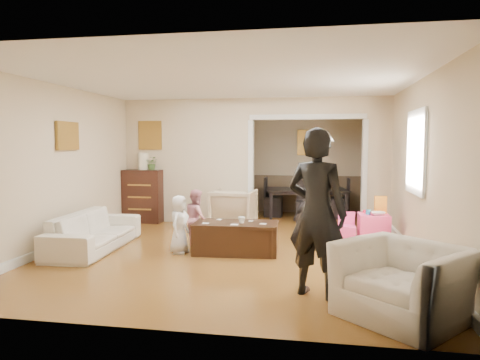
% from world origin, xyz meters
% --- Properties ---
extents(floor, '(7.00, 7.00, 0.00)m').
position_xyz_m(floor, '(0.00, 0.00, 0.00)').
color(floor, '#9A6827').
rests_on(floor, ground).
extents(partition_left, '(2.75, 0.18, 2.60)m').
position_xyz_m(partition_left, '(-1.38, 1.80, 1.30)').
color(partition_left, '#CBB794').
rests_on(partition_left, ground).
extents(partition_right, '(0.55, 0.18, 2.60)m').
position_xyz_m(partition_right, '(2.48, 1.80, 1.30)').
color(partition_right, '#CBB794').
rests_on(partition_right, ground).
extents(partition_header, '(2.22, 0.18, 0.35)m').
position_xyz_m(partition_header, '(1.10, 1.80, 2.42)').
color(partition_header, '#CBB794').
rests_on(partition_header, partition_right).
extents(window_pane, '(0.03, 0.95, 1.10)m').
position_xyz_m(window_pane, '(2.73, -0.40, 1.55)').
color(window_pane, white).
rests_on(window_pane, ground).
extents(framed_art_partition, '(0.45, 0.03, 0.55)m').
position_xyz_m(framed_art_partition, '(-2.20, 1.70, 1.85)').
color(framed_art_partition, brown).
rests_on(framed_art_partition, partition_left).
extents(framed_art_sofa_wall, '(0.03, 0.55, 0.40)m').
position_xyz_m(framed_art_sofa_wall, '(-2.71, -0.60, 1.80)').
color(framed_art_sofa_wall, brown).
extents(framed_art_alcove, '(0.45, 0.03, 0.55)m').
position_xyz_m(framed_art_alcove, '(1.10, 3.44, 1.70)').
color(framed_art_alcove, brown).
extents(sofa, '(0.86, 2.03, 0.58)m').
position_xyz_m(sofa, '(-2.16, -0.82, 0.29)').
color(sofa, silver).
rests_on(sofa, ground).
extents(armchair_back, '(0.88, 0.90, 0.78)m').
position_xyz_m(armchair_back, '(-0.31, 1.24, 0.39)').
color(armchair_back, tan).
rests_on(armchair_back, ground).
extents(armchair_front, '(1.45, 1.44, 0.71)m').
position_xyz_m(armchair_front, '(2.10, -2.85, 0.36)').
color(armchair_front, silver).
rests_on(armchair_front, ground).
extents(dresser, '(0.81, 0.46, 1.12)m').
position_xyz_m(dresser, '(-2.33, 1.60, 0.56)').
color(dresser, '#361A10').
rests_on(dresser, ground).
extents(table_lamp, '(0.22, 0.22, 0.36)m').
position_xyz_m(table_lamp, '(-2.33, 1.60, 1.30)').
color(table_lamp, beige).
rests_on(table_lamp, dresser).
extents(potted_plant, '(0.25, 0.22, 0.28)m').
position_xyz_m(potted_plant, '(-2.13, 1.60, 1.26)').
color(potted_plant, '#4A7232').
rests_on(potted_plant, dresser).
extents(coffee_table, '(1.30, 0.71, 0.47)m').
position_xyz_m(coffee_table, '(0.08, -0.67, 0.24)').
color(coffee_table, '#382011').
rests_on(coffee_table, ground).
extents(coffee_cup, '(0.11, 0.11, 0.10)m').
position_xyz_m(coffee_cup, '(0.18, -0.72, 0.52)').
color(coffee_cup, white).
rests_on(coffee_cup, coffee_table).
extents(play_table, '(0.50, 0.50, 0.48)m').
position_xyz_m(play_table, '(2.27, 0.48, 0.24)').
color(play_table, '#FF4384').
rests_on(play_table, ground).
extents(cereal_box, '(0.20, 0.07, 0.30)m').
position_xyz_m(cereal_box, '(2.39, 0.58, 0.63)').
color(cereal_box, yellow).
rests_on(cereal_box, play_table).
extents(cyan_cup, '(0.08, 0.08, 0.08)m').
position_xyz_m(cyan_cup, '(2.17, 0.43, 0.52)').
color(cyan_cup, '#269DC1').
rests_on(cyan_cup, play_table).
extents(toy_block, '(0.10, 0.08, 0.05)m').
position_xyz_m(toy_block, '(2.15, 0.60, 0.50)').
color(toy_block, red).
rests_on(toy_block, play_table).
extents(play_bowl, '(0.24, 0.24, 0.06)m').
position_xyz_m(play_bowl, '(2.32, 0.36, 0.50)').
color(play_bowl, silver).
rests_on(play_bowl, play_table).
extents(dining_table, '(1.96, 1.28, 0.64)m').
position_xyz_m(dining_table, '(1.09, 2.79, 0.32)').
color(dining_table, black).
rests_on(dining_table, ground).
extents(adult_person, '(0.79, 0.68, 1.84)m').
position_xyz_m(adult_person, '(1.29, -2.37, 0.92)').
color(adult_person, black).
rests_on(adult_person, ground).
extents(child_kneel_a, '(0.33, 0.46, 0.89)m').
position_xyz_m(child_kneel_a, '(-0.77, -0.82, 0.44)').
color(child_kneel_a, white).
rests_on(child_kneel_a, ground).
extents(child_kneel_b, '(0.51, 0.56, 0.94)m').
position_xyz_m(child_kneel_b, '(-0.62, -0.37, 0.47)').
color(child_kneel_b, pink).
rests_on(child_kneel_b, ground).
extents(child_toddler, '(0.54, 0.53, 0.90)m').
position_xyz_m(child_toddler, '(1.13, 0.08, 0.45)').
color(child_toddler, black).
rests_on(child_toddler, ground).
extents(craft_papers, '(0.96, 0.48, 0.00)m').
position_xyz_m(craft_papers, '(0.06, -0.71, 0.47)').
color(craft_papers, white).
rests_on(craft_papers, coffee_table).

